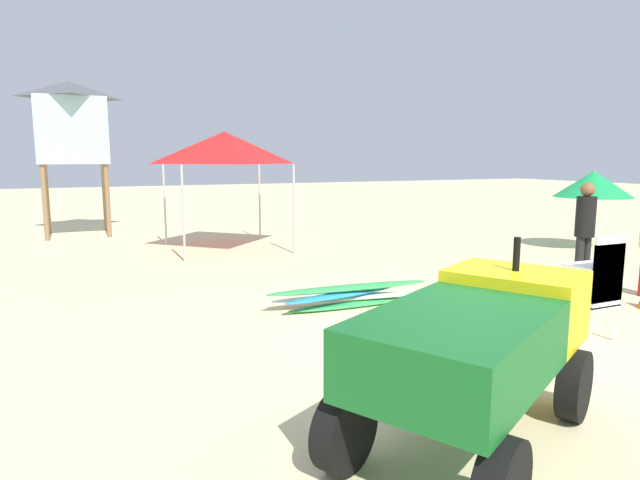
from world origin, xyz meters
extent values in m
plane|color=beige|center=(0.00, 0.00, 0.00)|extent=(80.00, 80.00, 0.00)
cube|color=#146023|center=(-1.55, -1.57, 0.85)|extent=(2.11, 1.82, 0.50)
cube|color=yellow|center=(-0.49, -1.00, 0.90)|extent=(1.23, 1.35, 0.60)
cylinder|color=black|center=(-0.49, -1.00, 1.35)|extent=(0.08, 0.08, 0.30)
cylinder|color=black|center=(-0.80, -0.54, 0.30)|extent=(0.61, 0.44, 0.60)
cylinder|color=black|center=(-0.28, -1.50, 0.30)|extent=(0.61, 0.44, 0.60)
cylinder|color=black|center=(-2.38, -1.39, 0.30)|extent=(0.61, 0.44, 0.60)
cube|color=white|center=(1.63, -0.08, 0.44)|extent=(0.48, 0.48, 0.04)
cube|color=white|center=(1.63, -0.30, 0.64)|extent=(0.48, 0.04, 0.40)
cube|color=white|center=(1.63, -0.08, 0.53)|extent=(0.48, 0.48, 0.04)
cube|color=white|center=(1.63, -0.30, 0.73)|extent=(0.48, 0.04, 0.40)
cube|color=white|center=(1.63, -0.08, 0.62)|extent=(0.48, 0.48, 0.04)
cube|color=white|center=(1.63, -0.30, 0.82)|extent=(0.48, 0.04, 0.40)
cube|color=white|center=(1.63, -0.08, 0.71)|extent=(0.48, 0.48, 0.04)
cube|color=white|center=(1.63, -0.30, 0.91)|extent=(0.48, 0.04, 0.40)
cube|color=white|center=(1.63, -0.08, 0.80)|extent=(0.48, 0.48, 0.04)
cube|color=white|center=(1.63, -0.30, 1.00)|extent=(0.48, 0.04, 0.40)
cube|color=white|center=(1.63, -0.08, 0.89)|extent=(0.48, 0.48, 0.04)
cube|color=white|center=(1.63, -0.30, 1.09)|extent=(0.48, 0.04, 0.40)
cylinder|color=white|center=(1.84, 0.13, 0.21)|extent=(0.04, 0.04, 0.42)
cylinder|color=white|center=(1.42, 0.13, 0.21)|extent=(0.04, 0.04, 0.42)
cylinder|color=white|center=(1.84, -0.29, 0.21)|extent=(0.04, 0.04, 0.42)
cylinder|color=white|center=(1.42, -0.29, 0.21)|extent=(0.04, 0.04, 0.42)
ellipsoid|color=green|center=(-0.35, 2.34, 0.04)|extent=(2.03, 0.31, 0.08)
ellipsoid|color=white|center=(-0.36, 2.48, 0.12)|extent=(2.41, 0.77, 0.08)
ellipsoid|color=#268CCC|center=(-0.52, 2.36, 0.20)|extent=(1.94, 0.54, 0.08)
ellipsoid|color=green|center=(-0.36, 2.40, 0.28)|extent=(2.59, 0.48, 0.08)
cylinder|color=black|center=(3.78, 1.89, 0.43)|extent=(0.14, 0.14, 0.86)
cylinder|color=black|center=(3.94, 1.89, 0.43)|extent=(0.14, 0.14, 0.86)
cylinder|color=black|center=(3.86, 1.89, 1.20)|extent=(0.32, 0.32, 0.68)
sphere|color=brown|center=(3.86, 1.89, 1.66)|extent=(0.23, 0.23, 0.23)
cylinder|color=#B2B2B7|center=(-1.93, 6.96, 1.03)|extent=(0.05, 0.05, 2.05)
cylinder|color=#B2B2B7|center=(0.57, 6.96, 1.03)|extent=(0.05, 0.05, 2.05)
cylinder|color=#B2B2B7|center=(-1.93, 9.47, 1.03)|extent=(0.05, 0.05, 2.05)
cylinder|color=#B2B2B7|center=(0.57, 9.47, 1.03)|extent=(0.05, 0.05, 2.05)
pyramid|color=red|center=(-0.68, 8.22, 2.43)|extent=(2.50, 2.50, 0.76)
cylinder|color=olive|center=(-4.72, 11.51, 1.01)|extent=(0.12, 0.12, 2.02)
cylinder|color=olive|center=(-3.16, 11.51, 1.01)|extent=(0.12, 0.12, 2.02)
cylinder|color=olive|center=(-4.72, 13.07, 1.01)|extent=(0.12, 0.12, 2.02)
cylinder|color=olive|center=(-3.16, 13.07, 1.01)|extent=(0.12, 0.12, 2.02)
cube|color=#AADBE2|center=(-3.94, 12.29, 2.92)|extent=(1.80, 1.80, 1.80)
pyramid|color=#4C5156|center=(-3.94, 12.29, 4.05)|extent=(1.98, 1.98, 0.45)
cylinder|color=beige|center=(7.32, 4.57, 0.94)|extent=(0.04, 0.04, 1.89)
cone|color=#19994C|center=(7.32, 4.57, 1.57)|extent=(1.79, 1.79, 0.63)
cone|color=orange|center=(2.14, 1.14, 0.24)|extent=(0.33, 0.33, 0.47)
camera|label=1|loc=(-4.01, -4.54, 2.18)|focal=30.42mm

